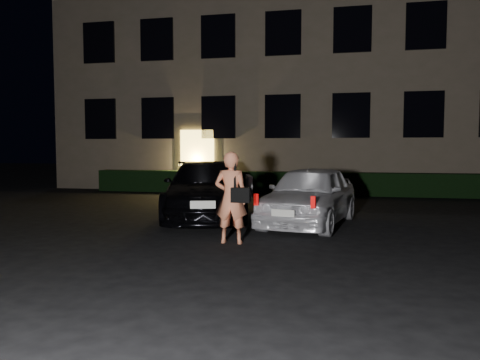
# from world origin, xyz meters

# --- Properties ---
(ground) EXTENTS (80.00, 80.00, 0.00)m
(ground) POSITION_xyz_m (0.00, 0.00, 0.00)
(ground) COLOR black
(ground) RESTS_ON ground
(building) EXTENTS (20.00, 8.11, 12.00)m
(building) POSITION_xyz_m (-0.00, 14.99, 6.00)
(building) COLOR #6A5E4B
(building) RESTS_ON ground
(hedge) EXTENTS (15.00, 0.70, 0.85)m
(hedge) POSITION_xyz_m (0.00, 10.50, 0.42)
(hedge) COLOR black
(hedge) RESTS_ON ground
(sedan) EXTENTS (3.22, 5.22, 1.41)m
(sedan) POSITION_xyz_m (-1.15, 4.09, 0.71)
(sedan) COLOR black
(sedan) RESTS_ON ground
(hatch) EXTENTS (2.36, 4.27, 1.37)m
(hatch) POSITION_xyz_m (1.55, 3.41, 0.69)
(hatch) COLOR silver
(hatch) RESTS_ON ground
(man) EXTENTS (0.70, 0.41, 1.70)m
(man) POSITION_xyz_m (0.28, 0.96, 0.85)
(man) COLOR #EC845A
(man) RESTS_ON ground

